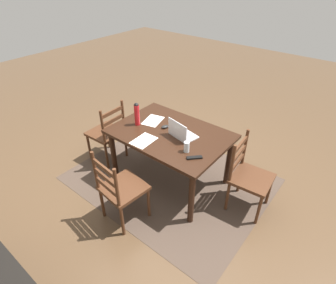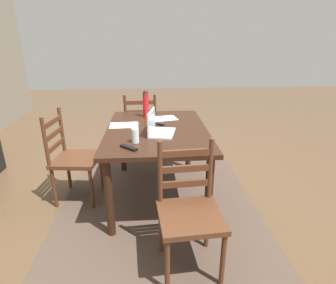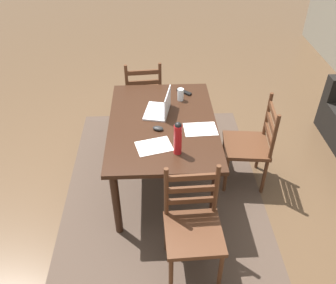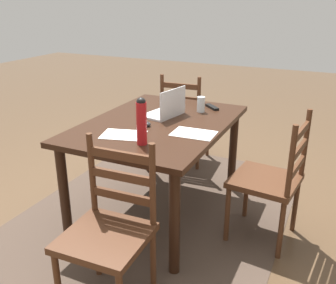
{
  "view_description": "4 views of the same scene",
  "coord_description": "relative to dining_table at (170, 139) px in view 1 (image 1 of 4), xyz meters",
  "views": [
    {
      "loc": [
        -1.79,
        2.26,
        2.59
      ],
      "look_at": [
        0.1,
        -0.08,
        0.54
      ],
      "focal_mm": 29.39,
      "sensor_mm": 36.0,
      "label": 1
    },
    {
      "loc": [
        -2.64,
        0.06,
        1.62
      ],
      "look_at": [
        -0.1,
        -0.11,
        0.66
      ],
      "focal_mm": 29.23,
      "sensor_mm": 36.0,
      "label": 2
    },
    {
      "loc": [
        2.74,
        -0.07,
        2.67
      ],
      "look_at": [
        -0.01,
        0.05,
        0.52
      ],
      "focal_mm": 38.08,
      "sensor_mm": 36.0,
      "label": 3
    },
    {
      "loc": [
        2.45,
        1.23,
        1.66
      ],
      "look_at": [
        0.02,
        0.09,
        0.62
      ],
      "focal_mm": 40.67,
      "sensor_mm": 36.0,
      "label": 4
    }
  ],
  "objects": [
    {
      "name": "ground_plane",
      "position": [
        0.0,
        0.0,
        -0.67
      ],
      "size": [
        14.0,
        14.0,
        0.0
      ],
      "primitive_type": "plane",
      "color": "brown"
    },
    {
      "name": "chair_left_near",
      "position": [
        -1.0,
        -0.2,
        -0.21
      ],
      "size": [
        0.47,
        0.47,
        0.95
      ],
      "color": "#4C2B19",
      "rests_on": "ground"
    },
    {
      "name": "drinking_glass",
      "position": [
        -0.39,
        0.2,
        0.16
      ],
      "size": [
        0.06,
        0.06,
        0.13
      ],
      "primitive_type": "cylinder",
      "color": "silver",
      "rests_on": "dining_table"
    },
    {
      "name": "chair_right_far",
      "position": [
        1.0,
        0.2,
        -0.21
      ],
      "size": [
        0.46,
        0.46,
        0.95
      ],
      "color": "#4C2B19",
      "rests_on": "ground"
    },
    {
      "name": "water_bottle",
      "position": [
        0.46,
        0.11,
        0.26
      ],
      "size": [
        0.07,
        0.07,
        0.31
      ],
      "color": "red",
      "rests_on": "dining_table"
    },
    {
      "name": "chair_far_head",
      "position": [
        0.0,
        0.87,
        -0.21
      ],
      "size": [
        0.48,
        0.48,
        0.95
      ],
      "color": "#4C2B19",
      "rests_on": "ground"
    },
    {
      "name": "tv_remote",
      "position": [
        -0.53,
        0.25,
        0.11
      ],
      "size": [
        0.15,
        0.15,
        0.02
      ],
      "primitive_type": "cube",
      "rotation": [
        0.0,
        0.0,
        2.39
      ],
      "color": "black",
      "rests_on": "dining_table"
    },
    {
      "name": "paper_stack_right",
      "position": [
        0.36,
        -0.09,
        0.1
      ],
      "size": [
        0.28,
        0.34,
        0.0
      ],
      "primitive_type": "cube",
      "rotation": [
        0.0,
        0.0,
        0.26
      ],
      "color": "white",
      "rests_on": "dining_table"
    },
    {
      "name": "area_rug",
      "position": [
        0.0,
        0.0,
        -0.67
      ],
      "size": [
        2.53,
        1.98,
        0.01
      ],
      "primitive_type": "cube",
      "color": "#47382D",
      "rests_on": "ground"
    },
    {
      "name": "dining_table",
      "position": [
        0.0,
        0.0,
        0.0
      ],
      "size": [
        1.43,
        1.01,
        0.77
      ],
      "color": "black",
      "rests_on": "ground"
    },
    {
      "name": "laptop",
      "position": [
        -0.16,
        -0.0,
        0.15
      ],
      "size": [
        0.36,
        0.28,
        0.23
      ],
      "color": "silver",
      "rests_on": "dining_table"
    },
    {
      "name": "computer_mouse",
      "position": [
        0.12,
        -0.04,
        0.11
      ],
      "size": [
        0.09,
        0.11,
        0.03
      ],
      "primitive_type": "ellipsoid",
      "rotation": [
        0.0,
        0.0,
        -0.36
      ],
      "color": "black",
      "rests_on": "dining_table"
    },
    {
      "name": "paper_stack_left",
      "position": [
        0.13,
        0.34,
        0.1
      ],
      "size": [
        0.22,
        0.31,
        0.0
      ],
      "primitive_type": "cube",
      "rotation": [
        0.0,
        0.0,
        0.04
      ],
      "color": "white",
      "rests_on": "dining_table"
    }
  ]
}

